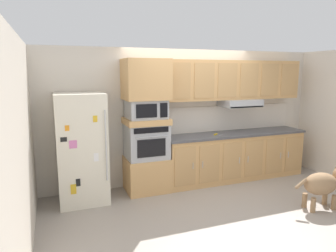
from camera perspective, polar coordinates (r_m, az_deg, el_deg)
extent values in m
plane|color=#9E9389|center=(5.36, 8.26, -13.05)|extent=(9.60, 9.60, 0.00)
cube|color=beige|center=(5.99, 3.40, 1.92)|extent=(6.20, 0.12, 2.50)
cube|color=beige|center=(4.39, -25.20, -1.97)|extent=(0.12, 7.10, 2.50)
cube|color=silver|center=(5.13, -15.66, -4.00)|extent=(0.76, 0.70, 1.76)
cylinder|color=silver|center=(4.79, -11.36, -3.57)|extent=(0.02, 0.02, 1.10)
cube|color=black|center=(4.91, -16.23, -9.98)|extent=(0.06, 0.01, 0.11)
cube|color=black|center=(4.72, -18.68, -2.37)|extent=(0.09, 0.01, 0.07)
cube|color=gold|center=(4.71, -13.28, 1.29)|extent=(0.06, 0.01, 0.10)
cube|color=orange|center=(4.69, -18.11, -0.37)|extent=(0.06, 0.01, 0.08)
cube|color=gold|center=(4.94, -17.04, -11.09)|extent=(0.08, 0.01, 0.15)
cube|color=white|center=(4.83, -13.11, -5.65)|extent=(0.07, 0.01, 0.13)
cube|color=pink|center=(4.74, -17.10, -3.25)|extent=(0.11, 0.01, 0.12)
cube|color=tan|center=(5.56, -3.94, -8.80)|extent=(0.74, 0.62, 0.60)
cube|color=#A8AAAF|center=(5.40, -4.01, -2.75)|extent=(0.70, 0.58, 0.60)
cube|color=black|center=(5.14, -3.04, -4.09)|extent=(0.49, 0.01, 0.30)
cube|color=black|center=(5.07, -3.07, -0.79)|extent=(0.59, 0.01, 0.09)
cylinder|color=#A8AAAF|center=(5.07, -2.98, -2.01)|extent=(0.56, 0.02, 0.02)
cube|color=tan|center=(5.33, -4.06, 0.92)|extent=(0.74, 0.62, 0.10)
cube|color=#A8AAAF|center=(5.30, -4.08, 3.16)|extent=(0.64, 0.53, 0.32)
cube|color=black|center=(5.02, -3.96, 2.79)|extent=(0.35, 0.01, 0.22)
cube|color=black|center=(5.12, -0.78, 2.94)|extent=(0.13, 0.01, 0.24)
cube|color=tan|center=(5.27, -4.15, 8.57)|extent=(0.74, 0.62, 0.68)
cube|color=tan|center=(6.26, 12.12, -5.52)|extent=(2.87, 0.60, 0.88)
cube|color=tan|center=(5.44, 3.20, -7.46)|extent=(0.40, 0.01, 0.70)
cylinder|color=#BCBCC1|center=(5.48, 4.64, -7.34)|extent=(0.01, 0.01, 0.12)
cube|color=tan|center=(5.64, 7.66, -6.89)|extent=(0.40, 0.01, 0.70)
cylinder|color=#BCBCC1|center=(5.57, 6.43, -7.11)|extent=(0.01, 0.01, 0.12)
cube|color=tan|center=(5.88, 11.78, -6.33)|extent=(0.40, 0.01, 0.70)
cylinder|color=#BCBCC1|center=(5.94, 13.03, -6.20)|extent=(0.01, 0.01, 0.12)
cube|color=tan|center=(6.14, 15.56, -5.78)|extent=(0.40, 0.01, 0.70)
cylinder|color=#BCBCC1|center=(6.05, 14.55, -5.98)|extent=(0.01, 0.01, 0.12)
cube|color=tan|center=(6.43, 19.01, -5.26)|extent=(0.40, 0.01, 0.70)
cylinder|color=#BCBCC1|center=(6.51, 20.07, -5.14)|extent=(0.01, 0.01, 0.12)
cube|color=tan|center=(6.74, 22.14, -4.77)|extent=(0.40, 0.01, 0.70)
cylinder|color=#BCBCC1|center=(6.64, 21.32, -4.94)|extent=(0.01, 0.01, 0.12)
cube|color=#4C4C51|center=(6.15, 12.28, -1.38)|extent=(2.91, 0.64, 0.04)
cube|color=silver|center=(6.35, 10.95, 1.48)|extent=(2.91, 0.02, 0.50)
cube|color=tan|center=(6.15, 11.97, 8.30)|extent=(2.87, 0.34, 0.74)
cube|color=#A8AAAF|center=(6.18, 13.13, 4.17)|extent=(0.76, 0.48, 0.14)
cube|color=black|center=(6.01, 14.28, 3.44)|extent=(0.72, 0.04, 0.02)
cube|color=tan|center=(5.43, 2.22, 8.31)|extent=(0.40, 0.01, 0.63)
cube|color=tan|center=(5.64, 6.74, 8.31)|extent=(0.40, 0.01, 0.63)
cube|color=tan|center=(5.87, 10.92, 8.26)|extent=(0.40, 0.01, 0.63)
cube|color=tan|center=(6.14, 14.76, 8.18)|extent=(0.40, 0.01, 0.63)
cube|color=tan|center=(6.43, 18.26, 8.08)|extent=(0.40, 0.01, 0.63)
cube|color=tan|center=(6.74, 21.45, 7.95)|extent=(0.40, 0.01, 0.63)
cylinder|color=yellow|center=(5.85, 8.78, -1.51)|extent=(0.10, 0.07, 0.03)
cylinder|color=silver|center=(5.80, 9.71, -1.64)|extent=(0.11, 0.07, 0.01)
ellipsoid|color=#997551|center=(5.34, 26.33, -9.52)|extent=(0.57, 0.39, 0.34)
cylinder|color=#997551|center=(5.11, 23.32, -9.76)|extent=(0.20, 0.07, 0.16)
cylinder|color=#997551|center=(5.62, 26.94, -11.69)|extent=(0.08, 0.08, 0.23)
cylinder|color=#997551|center=(5.50, 28.27, -12.30)|extent=(0.08, 0.08, 0.23)
cylinder|color=#997551|center=(5.39, 23.87, -12.40)|extent=(0.08, 0.08, 0.23)
cylinder|color=#997551|center=(5.26, 25.19, -13.07)|extent=(0.08, 0.08, 0.23)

